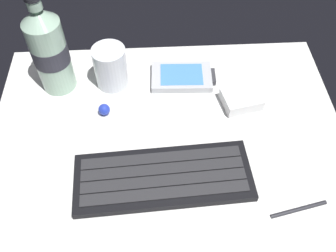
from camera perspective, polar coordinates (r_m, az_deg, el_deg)
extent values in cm
cube|color=silver|center=(67.89, 0.00, -2.04)|extent=(64.00, 48.00, 2.00)
cube|color=black|center=(61.71, -0.73, -7.89)|extent=(29.53, 12.48, 1.40)
cube|color=#28282B|center=(62.66, -1.03, -4.89)|extent=(26.75, 3.38, 0.30)
cube|color=#28282B|center=(61.52, -0.84, -6.61)|extent=(26.75, 3.38, 0.30)
cube|color=#28282B|center=(60.43, -0.64, -8.40)|extent=(26.75, 3.38, 0.30)
cube|color=#28282B|center=(59.41, -0.43, -10.25)|extent=(26.75, 3.38, 0.30)
cube|color=#B7BABF|center=(75.73, 2.08, 7.50)|extent=(12.28, 8.05, 1.40)
cube|color=#4C8CEA|center=(75.20, 2.09, 7.90)|extent=(8.62, 6.24, 0.10)
cube|color=#333338|center=(76.30, 6.92, 7.50)|extent=(0.94, 3.83, 1.12)
cylinder|color=silver|center=(73.46, -8.77, 8.92)|extent=(6.40, 6.40, 8.50)
cylinder|color=brown|center=(74.14, -8.67, 8.37)|extent=(5.50, 5.50, 6.12)
cylinder|color=#9EC1A8|center=(73.27, -17.43, 10.17)|extent=(6.60, 6.60, 15.00)
cone|color=#9EC1A8|center=(67.91, -19.29, 15.64)|extent=(6.60, 6.60, 2.80)
cylinder|color=#9EC1A8|center=(66.64, -19.84, 17.19)|extent=(2.51, 2.51, 1.80)
cylinder|color=#2D2D38|center=(72.80, -17.57, 10.60)|extent=(6.73, 6.73, 3.80)
cube|color=white|center=(72.26, 11.15, 3.99)|extent=(8.03, 6.95, 2.40)
sphere|color=#2338B2|center=(70.45, -9.74, 2.50)|extent=(2.20, 2.20, 2.20)
cylinder|color=#26262B|center=(63.04, 19.42, -11.82)|extent=(9.44, 2.66, 0.70)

